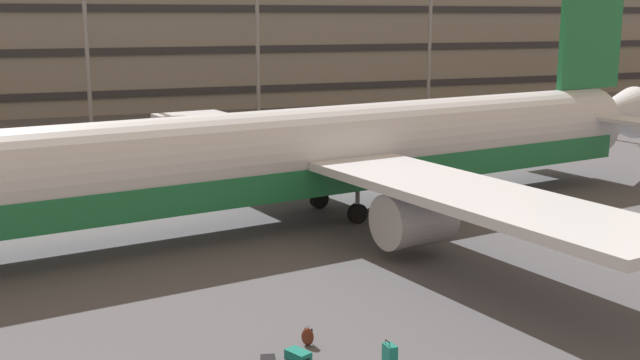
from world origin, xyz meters
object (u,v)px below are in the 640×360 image
at_px(airliner, 317,154).
at_px(suitcase_silver, 390,357).
at_px(backpack_small, 307,337).
at_px(suitcase_scuffed, 298,356).

bearing_deg(airliner, suitcase_silver, -105.19).
xyz_separation_m(airliner, backpack_small, (-5.62, -13.13, -2.78)).
xyz_separation_m(suitcase_silver, suitcase_scuffed, (-2.02, 1.50, -0.25)).
bearing_deg(backpack_small, suitcase_scuffed, -125.81).
xyz_separation_m(suitcase_scuffed, backpack_small, (0.59, 0.82, 0.11)).
distance_m(suitcase_silver, backpack_small, 2.73).
relative_size(suitcase_silver, backpack_small, 1.50).
distance_m(airliner, backpack_small, 14.55).
bearing_deg(backpack_small, suitcase_silver, -58.40).
bearing_deg(suitcase_scuffed, suitcase_silver, -36.54).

